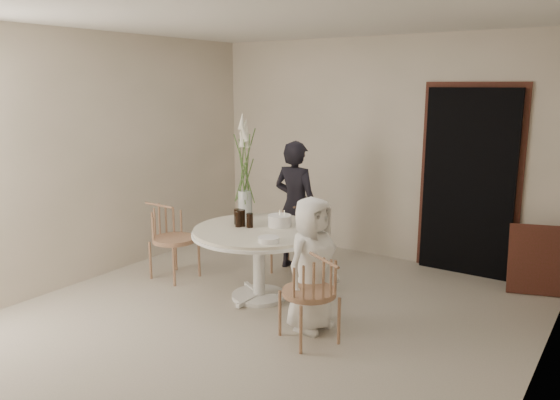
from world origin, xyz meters
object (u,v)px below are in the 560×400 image
Objects in this scene: table at (259,239)px; chair_far at (298,228)px; chair_right at (316,287)px; boy at (312,264)px; birthday_cake at (280,221)px; flower_vase at (245,171)px; chair_left at (167,230)px; girl at (295,206)px.

chair_far is at bearing 98.11° from table.
chair_right reaches higher than table.
table is 1.11× the size of boy.
birthday_cake is at bearing -102.49° from chair_right.
table is at bearing 77.55° from boy.
chair_far is 1.91m from chair_right.
chair_far is 0.65× the size of boy.
flower_vase is (-1.42, 0.91, 0.71)m from chair_right.
flower_vase reaches higher than chair_right.
table is 1.67× the size of chair_right.
birthday_cake is (0.26, -0.77, 0.28)m from chair_far.
table is 1.61× the size of chair_left.
flower_vase reaches higher than chair_far.
boy reaches higher than birthday_cake.
chair_left is at bearing 91.52° from boy.
boy is 1.07× the size of flower_vase.
chair_far is 0.70× the size of flower_vase.
table is at bearing -82.77° from chair_far.
birthday_cake reaches higher than table.
birthday_cake reaches higher than chair_right.
birthday_cake is at bearing 112.31° from girl.
boy is (0.94, -1.27, 0.09)m from chair_far.
girl is at bearing 111.39° from birthday_cake.
flower_vase reaches higher than girl.
table is 0.86m from boy.
chair_right is (1.00, -0.58, -0.10)m from table.
flower_vase is (-0.24, -0.64, 0.47)m from girl.
girl reaches higher than table.
chair_right is (1.14, -1.53, 0.01)m from chair_far.
chair_left is (-2.24, 0.52, 0.02)m from chair_right.
chair_far is at bearing 108.57° from birthday_cake.
girl is at bearing 100.80° from table.
chair_right is at bearing -54.32° from chair_far.
flower_vase is at bearing 71.07° from boy.
chair_right is 1.83m from flower_vase.
birthday_cake is at bearing -14.45° from flower_vase.
table is 0.88× the size of girl.
chair_far is at bearing -114.84° from chair_right.
birthday_cake is (0.31, -0.78, 0.03)m from girl.
girl is 6.37× the size of birthday_cake.
boy reaches higher than chair_left.
chair_far is 0.26m from girl.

